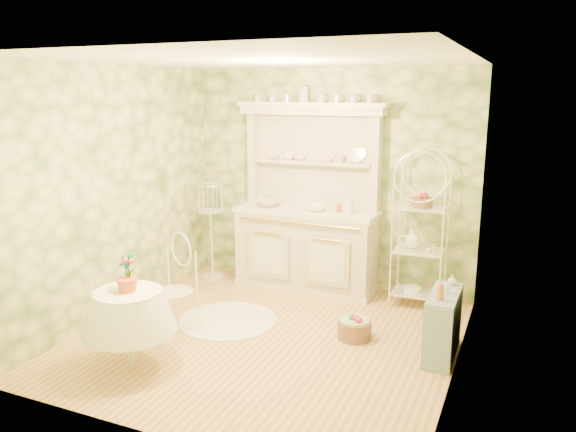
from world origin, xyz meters
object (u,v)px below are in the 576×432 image
at_px(bakers_rack, 420,232).
at_px(floor_basket, 354,328).
at_px(round_table, 130,329).
at_px(birdcage_stand, 211,226).
at_px(cafe_chair, 173,292).
at_px(kitchen_dresser, 306,198).
at_px(side_shelf, 443,324).

distance_m(bakers_rack, floor_basket, 1.44).
xyz_separation_m(round_table, birdcage_stand, (-0.61, 2.40, 0.34)).
height_order(cafe_chair, floor_basket, cafe_chair).
distance_m(round_table, floor_basket, 2.16).
bearing_deg(kitchen_dresser, floor_basket, -49.90).
xyz_separation_m(side_shelf, round_table, (-2.51, -1.33, 0.04)).
bearing_deg(kitchen_dresser, birdcage_stand, -173.18).
bearing_deg(round_table, side_shelf, 27.84).
relative_size(kitchen_dresser, side_shelf, 3.07).
bearing_deg(floor_basket, bakers_rack, 70.93).
bearing_deg(cafe_chair, kitchen_dresser, 91.33).
bearing_deg(round_table, bakers_rack, 50.85).
xyz_separation_m(kitchen_dresser, cafe_chair, (-0.71, -1.81, -0.69)).
bearing_deg(round_table, cafe_chair, 94.06).
bearing_deg(kitchen_dresser, round_table, -104.50).
bearing_deg(floor_basket, birdcage_stand, 155.52).
height_order(kitchen_dresser, bakers_rack, kitchen_dresser).
relative_size(bakers_rack, round_table, 2.39).
distance_m(kitchen_dresser, floor_basket, 1.86).
relative_size(round_table, birdcage_stand, 0.51).
distance_m(kitchen_dresser, birdcage_stand, 1.35).
relative_size(bakers_rack, side_shelf, 2.33).
relative_size(round_table, cafe_chair, 0.80).
height_order(kitchen_dresser, floor_basket, kitchen_dresser).
distance_m(bakers_rack, round_table, 3.29).
relative_size(side_shelf, cafe_chair, 0.82).
height_order(bakers_rack, cafe_chair, bakers_rack).
bearing_deg(side_shelf, bakers_rack, 107.05).
relative_size(side_shelf, round_table, 1.03).
bearing_deg(cafe_chair, round_table, -63.15).
bearing_deg(floor_basket, cafe_chair, -159.70).
height_order(cafe_chair, birdcage_stand, birdcage_stand).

